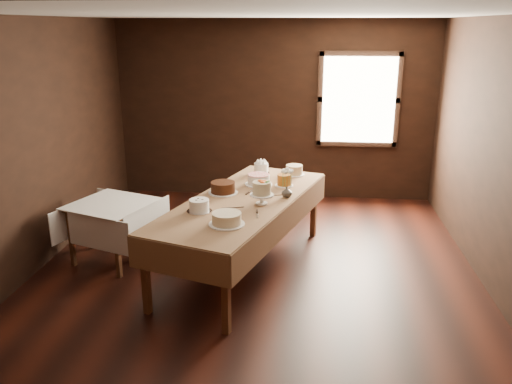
{
  "coord_description": "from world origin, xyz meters",
  "views": [
    {
      "loc": [
        0.57,
        -5.22,
        2.7
      ],
      "look_at": [
        0.0,
        0.2,
        0.95
      ],
      "focal_mm": 36.56,
      "sensor_mm": 36.0,
      "label": 1
    }
  ],
  "objects_px": {
    "side_table": "(112,210)",
    "cake_swirl": "(199,206)",
    "cake_caramel": "(284,181)",
    "cake_server_d": "(279,195)",
    "display_table": "(243,205)",
    "cake_meringue": "(261,169)",
    "cake_flowers": "(262,194)",
    "cake_cream": "(227,219)",
    "cake_lattice": "(259,180)",
    "cake_speckled": "(294,170)",
    "cake_server_c": "(252,191)",
    "cake_server_e": "(203,203)",
    "cake_server_a": "(237,208)",
    "cake_chocolate": "(223,188)",
    "flower_vase": "(287,192)",
    "cake_server_b": "(257,216)"
  },
  "relations": [
    {
      "from": "side_table",
      "to": "cake_swirl",
      "type": "relative_size",
      "value": 3.89
    },
    {
      "from": "cake_caramel",
      "to": "cake_server_d",
      "type": "bearing_deg",
      "value": -95.34
    },
    {
      "from": "display_table",
      "to": "cake_meringue",
      "type": "bearing_deg",
      "value": 84.31
    },
    {
      "from": "cake_flowers",
      "to": "cake_cream",
      "type": "height_order",
      "value": "cake_flowers"
    },
    {
      "from": "cake_lattice",
      "to": "cake_swirl",
      "type": "height_order",
      "value": "cake_swirl"
    },
    {
      "from": "cake_speckled",
      "to": "cake_server_c",
      "type": "relative_size",
      "value": 1.26
    },
    {
      "from": "cake_meringue",
      "to": "cake_caramel",
      "type": "xyz_separation_m",
      "value": [
        0.33,
        -0.51,
        -0.0
      ]
    },
    {
      "from": "cake_meringue",
      "to": "cake_server_d",
      "type": "relative_size",
      "value": 0.91
    },
    {
      "from": "cake_server_d",
      "to": "cake_server_e",
      "type": "relative_size",
      "value": 1.0
    },
    {
      "from": "cake_server_a",
      "to": "cake_server_c",
      "type": "bearing_deg",
      "value": 63.06
    },
    {
      "from": "cake_server_e",
      "to": "cake_chocolate",
      "type": "bearing_deg",
      "value": 93.67
    },
    {
      "from": "cake_caramel",
      "to": "flower_vase",
      "type": "height_order",
      "value": "cake_caramel"
    },
    {
      "from": "cake_lattice",
      "to": "cake_cream",
      "type": "height_order",
      "value": "same"
    },
    {
      "from": "cake_meringue",
      "to": "cake_server_e",
      "type": "relative_size",
      "value": 0.91
    },
    {
      "from": "cake_meringue",
      "to": "cake_chocolate",
      "type": "bearing_deg",
      "value": -112.47
    },
    {
      "from": "cake_chocolate",
      "to": "cake_server_e",
      "type": "xyz_separation_m",
      "value": [
        -0.16,
        -0.36,
        -0.06
      ]
    },
    {
      "from": "cake_swirl",
      "to": "cake_server_c",
      "type": "distance_m",
      "value": 0.9
    },
    {
      "from": "cake_cream",
      "to": "cake_server_e",
      "type": "xyz_separation_m",
      "value": [
        -0.36,
        0.62,
        -0.05
      ]
    },
    {
      "from": "cake_server_e",
      "to": "flower_vase",
      "type": "height_order",
      "value": "flower_vase"
    },
    {
      "from": "cake_server_a",
      "to": "side_table",
      "type": "bearing_deg",
      "value": 148.28
    },
    {
      "from": "cake_swirl",
      "to": "cake_server_a",
      "type": "bearing_deg",
      "value": 23.34
    },
    {
      "from": "cake_speckled",
      "to": "flower_vase",
      "type": "height_order",
      "value": "cake_speckled"
    },
    {
      "from": "cake_chocolate",
      "to": "cake_server_d",
      "type": "distance_m",
      "value": 0.66
    },
    {
      "from": "cake_meringue",
      "to": "cake_flowers",
      "type": "relative_size",
      "value": 0.83
    },
    {
      "from": "cake_server_a",
      "to": "cake_caramel",
      "type": "bearing_deg",
      "value": 43.1
    },
    {
      "from": "cake_speckled",
      "to": "display_table",
      "type": "bearing_deg",
      "value": -116.95
    },
    {
      "from": "cake_meringue",
      "to": "cake_cream",
      "type": "relative_size",
      "value": 0.62
    },
    {
      "from": "cake_cream",
      "to": "flower_vase",
      "type": "xyz_separation_m",
      "value": [
        0.54,
        0.91,
        0.0
      ]
    },
    {
      "from": "cake_speckled",
      "to": "cake_server_a",
      "type": "bearing_deg",
      "value": -112.57
    },
    {
      "from": "cake_meringue",
      "to": "cake_caramel",
      "type": "bearing_deg",
      "value": -57.39
    },
    {
      "from": "cake_server_d",
      "to": "cake_server_a",
      "type": "bearing_deg",
      "value": -150.15
    },
    {
      "from": "cake_cream",
      "to": "cake_server_e",
      "type": "relative_size",
      "value": 1.47
    },
    {
      "from": "cake_server_b",
      "to": "cake_swirl",
      "type": "bearing_deg",
      "value": -102.06
    },
    {
      "from": "display_table",
      "to": "cake_lattice",
      "type": "bearing_deg",
      "value": 77.96
    },
    {
      "from": "cake_caramel",
      "to": "cake_swirl",
      "type": "xyz_separation_m",
      "value": [
        -0.83,
        -1.01,
        -0.0
      ]
    },
    {
      "from": "cake_speckled",
      "to": "cake_lattice",
      "type": "relative_size",
      "value": 0.8
    },
    {
      "from": "cake_speckled",
      "to": "cake_server_b",
      "type": "height_order",
      "value": "cake_speckled"
    },
    {
      "from": "side_table",
      "to": "cake_server_a",
      "type": "xyz_separation_m",
      "value": [
        1.53,
        -0.36,
        0.21
      ]
    },
    {
      "from": "cake_swirl",
      "to": "cake_server_e",
      "type": "relative_size",
      "value": 1.18
    },
    {
      "from": "cake_flowers",
      "to": "cake_server_a",
      "type": "relative_size",
      "value": 1.1
    },
    {
      "from": "cake_server_c",
      "to": "cake_flowers",
      "type": "bearing_deg",
      "value": -143.27
    },
    {
      "from": "cake_flowers",
      "to": "cake_caramel",
      "type": "bearing_deg",
      "value": 73.51
    },
    {
      "from": "cake_server_d",
      "to": "cake_caramel",
      "type": "bearing_deg",
      "value": 66.33
    },
    {
      "from": "cake_swirl",
      "to": "cake_lattice",
      "type": "bearing_deg",
      "value": 63.12
    },
    {
      "from": "cake_lattice",
      "to": "cake_server_c",
      "type": "xyz_separation_m",
      "value": [
        -0.05,
        -0.26,
        -0.05
      ]
    },
    {
      "from": "cake_server_e",
      "to": "flower_vase",
      "type": "xyz_separation_m",
      "value": [
        0.9,
        0.29,
        0.06
      ]
    },
    {
      "from": "cake_chocolate",
      "to": "cake_cream",
      "type": "height_order",
      "value": "cake_chocolate"
    },
    {
      "from": "cake_speckled",
      "to": "cake_chocolate",
      "type": "distance_m",
      "value": 1.17
    },
    {
      "from": "cake_server_e",
      "to": "cake_meringue",
      "type": "bearing_deg",
      "value": 94.85
    },
    {
      "from": "cake_chocolate",
      "to": "cake_server_d",
      "type": "xyz_separation_m",
      "value": [
        0.65,
        -0.02,
        -0.06
      ]
    }
  ]
}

